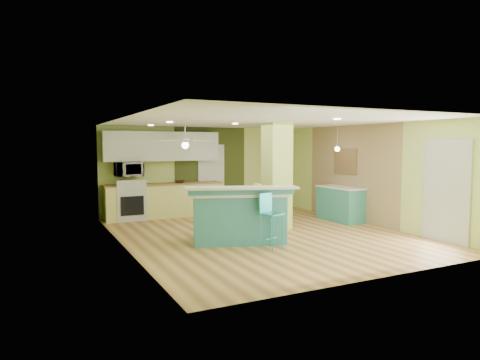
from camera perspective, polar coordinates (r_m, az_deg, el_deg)
name	(u,v)px	position (r m, az deg, el deg)	size (l,w,h in m)	color
floor	(263,235)	(9.59, 3.08, -7.30)	(6.00, 7.00, 0.01)	olive
ceiling	(263,121)	(9.39, 3.14, 7.86)	(6.00, 7.00, 0.01)	white
wall_back	(204,170)	(12.57, -4.79, 1.31)	(6.00, 0.01, 2.50)	#CBE178
wall_front	(381,195)	(6.60, 18.28, -1.92)	(6.00, 0.01, 2.50)	#CBE178
wall_left	(125,184)	(8.35, -15.14, -0.51)	(0.01, 7.00, 2.50)	#CBE178
wall_right	(367,174)	(11.19, 16.62, 0.72)	(0.01, 7.00, 2.50)	#CBE178
wood_panel	(351,173)	(11.63, 14.54, 0.91)	(0.02, 3.40, 2.50)	#8E7351
olive_accent	(211,170)	(12.63, -3.92, 1.33)	(2.20, 0.02, 2.50)	#3B471C
interior_door	(211,179)	(12.62, -3.86, 0.19)	(0.82, 0.05, 2.00)	silver
french_door	(446,191)	(9.64, 25.81, -1.34)	(0.04, 1.08, 2.10)	silver
column	(277,176)	(10.16, 4.91, 0.52)	(0.55, 0.55, 2.50)	#C1DC66
kitchen_run	(164,200)	(11.93, -10.04, -2.68)	(3.25, 0.63, 0.94)	#E6E879
stove	(130,203)	(11.69, -14.50, -2.96)	(0.76, 0.66, 1.08)	silver
upper_cabinets	(162,146)	(11.95, -10.30, 4.44)	(3.20, 0.34, 0.80)	silver
microwave	(129,169)	(11.62, -14.60, 1.40)	(0.70, 0.48, 0.39)	white
ceiling_fan	(185,141)	(10.75, -7.32, 5.14)	(1.41, 1.41, 0.61)	silver
pendant_lamp	(337,149)	(11.50, 12.84, 4.07)	(0.14, 0.14, 0.69)	white
wall_decor	(345,161)	(11.75, 13.85, 2.43)	(0.03, 0.90, 0.70)	brown
peninsula	(239,216)	(8.77, -0.17, -4.76)	(2.34, 1.78, 1.18)	teal
bar_stool	(269,212)	(8.18, 3.89, -4.25)	(0.45, 0.45, 1.07)	teal
side_counter	(340,204)	(11.56, 13.19, -3.07)	(0.59, 1.39, 0.89)	teal
fruit_bowl	(180,182)	(11.94, -8.01, -0.22)	(0.29, 0.29, 0.07)	#362016
canister	(257,188)	(8.75, 2.33, -1.06)	(0.15, 0.15, 0.17)	yellow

